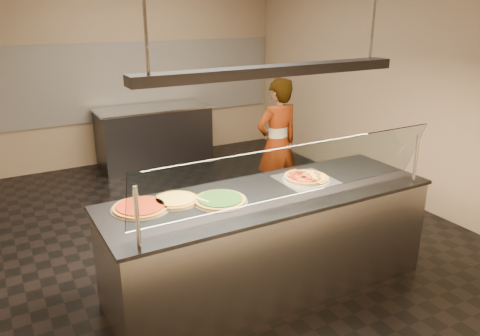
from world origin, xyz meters
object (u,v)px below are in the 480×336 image
perforated_tray (306,179)px  heat_lamp_housing (273,71)px  pizza_spatula (210,200)px  pizza_cheese (175,200)px  half_pizza_pepperoni (297,178)px  half_pizza_sausage (314,175)px  pizza_tomato (140,207)px  worker (277,144)px  sneeze_guard (295,172)px  prep_table (154,136)px  pizza_spinach (220,200)px  serving_counter (269,242)px

perforated_tray → heat_lamp_housing: size_ratio=0.21×
pizza_spatula → pizza_cheese: bearing=141.5°
pizza_spatula → perforated_tray: bearing=3.7°
half_pizza_pepperoni → pizza_cheese: 1.13m
half_pizza_sausage → pizza_tomato: 1.61m
perforated_tray → heat_lamp_housing: (-0.45, -0.11, 1.01)m
heat_lamp_housing → worker: bearing=54.8°
pizza_spatula → worker: worker is taller
pizza_spatula → heat_lamp_housing: 1.13m
heat_lamp_housing → sneeze_guard: bearing=-90.0°
pizza_cheese → worker: worker is taller
half_pizza_sausage → pizza_cheese: 1.32m
sneeze_guard → prep_table: bearing=85.9°
sneeze_guard → pizza_tomato: bearing=152.3°
pizza_spinach → pizza_spatula: size_ratio=1.86×
perforated_tray → half_pizza_sausage: half_pizza_sausage is taller
pizza_spinach → worker: (1.55, 1.51, -0.13)m
sneeze_guard → pizza_cheese: (-0.77, 0.56, -0.28)m
serving_counter → pizza_cheese: pizza_cheese is taller
sneeze_guard → perforated_tray: size_ratio=5.34×
perforated_tray → half_pizza_sausage: (0.09, -0.00, 0.02)m
worker → heat_lamp_housing: size_ratio=0.71×
perforated_tray → pizza_spinach: 0.91m
pizza_tomato → pizza_spatula: pizza_spatula is taller
pizza_cheese → pizza_spatula: (0.22, -0.18, 0.01)m
pizza_tomato → heat_lamp_housing: size_ratio=0.20×
worker → heat_lamp_housing: (-1.10, -1.56, 1.14)m
perforated_tray → serving_counter: bearing=-166.5°
serving_counter → half_pizza_sausage: bearing=11.1°
serving_counter → worker: size_ratio=1.77×
pizza_spatula → worker: (1.64, 1.51, -0.15)m
pizza_spatula → heat_lamp_housing: size_ratio=0.10×
pizza_spinach → pizza_cheese: 0.36m
serving_counter → prep_table: size_ratio=1.63×
serving_counter → sneeze_guard: bearing=-90.0°
serving_counter → pizza_spatula: (-0.55, 0.04, 0.49)m
heat_lamp_housing → prep_table: bearing=85.6°
pizza_cheese → pizza_spatula: pizza_spatula is taller
pizza_cheese → heat_lamp_housing: 1.29m
pizza_tomato → pizza_spinach: bearing=-16.1°
serving_counter → pizza_tomato: size_ratio=6.28×
half_pizza_sausage → heat_lamp_housing: size_ratio=0.17×
serving_counter → heat_lamp_housing: 1.48m
sneeze_guard → heat_lamp_housing: (-0.00, 0.34, 0.72)m
perforated_tray → pizza_tomato: size_ratio=1.08×
half_pizza_sausage → worker: size_ratio=0.25×
serving_counter → pizza_tomato: 1.19m
pizza_tomato → prep_table: 3.93m
pizza_spinach → heat_lamp_housing: (0.46, -0.04, 1.00)m
half_pizza_pepperoni → serving_counter: bearing=-163.2°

